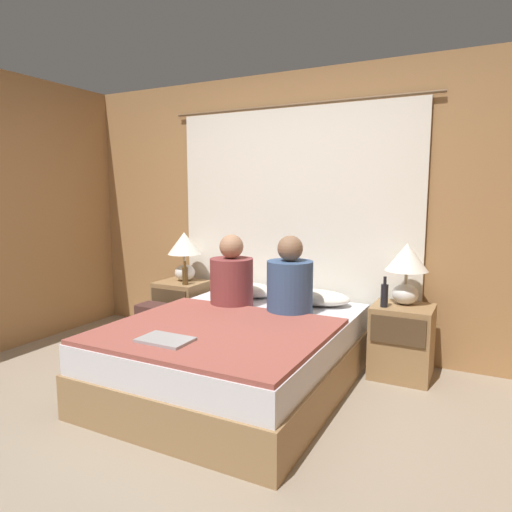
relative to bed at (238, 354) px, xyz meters
name	(u,v)px	position (x,y,z in m)	size (l,w,h in m)	color
ground_plane	(181,430)	(0.00, -0.72, -0.24)	(16.00, 16.00, 0.00)	gray
wall_back	(295,213)	(0.00, 1.09, 1.01)	(4.66, 0.06, 2.50)	#A37547
curtain_panel	(293,229)	(0.00, 1.03, 0.86)	(2.50, 0.02, 2.21)	white
bed	(238,354)	(0.00, 0.00, 0.00)	(1.52, 1.95, 0.50)	#99754C
nightstand_left	(182,310)	(-1.05, 0.73, 0.04)	(0.45, 0.41, 0.57)	#937047
nightstand_right	(402,341)	(1.05, 0.73, 0.04)	(0.45, 0.41, 0.57)	#937047
lamp_left	(184,250)	(-1.05, 0.80, 0.63)	(0.33, 0.33, 0.48)	silver
lamp_right	(407,265)	(1.05, 0.80, 0.63)	(0.33, 0.33, 0.48)	silver
pillow_left	(247,290)	(-0.34, 0.76, 0.31)	(0.58, 0.35, 0.12)	silver
pillow_right	(316,297)	(0.34, 0.76, 0.31)	(0.58, 0.35, 0.12)	silver
blanket_on_bed	(216,331)	(0.00, -0.30, 0.27)	(1.46, 1.29, 0.03)	#994C42
person_left_in_bed	(232,278)	(-0.27, 0.38, 0.49)	(0.36, 0.36, 0.60)	brown
person_right_in_bed	(290,283)	(0.25, 0.38, 0.50)	(0.36, 0.36, 0.61)	#38517A
beer_bottle_on_left_stand	(185,275)	(-0.93, 0.64, 0.41)	(0.06, 0.06, 0.23)	#513819
beer_bottle_on_right_stand	(384,295)	(0.92, 0.64, 0.42)	(0.06, 0.06, 0.24)	black
laptop_on_bed	(165,340)	(-0.14, -0.67, 0.29)	(0.33, 0.22, 0.02)	#9EA0A5
backpack_on_floor	(157,326)	(-1.01, 0.30, 0.00)	(0.36, 0.22, 0.44)	brown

